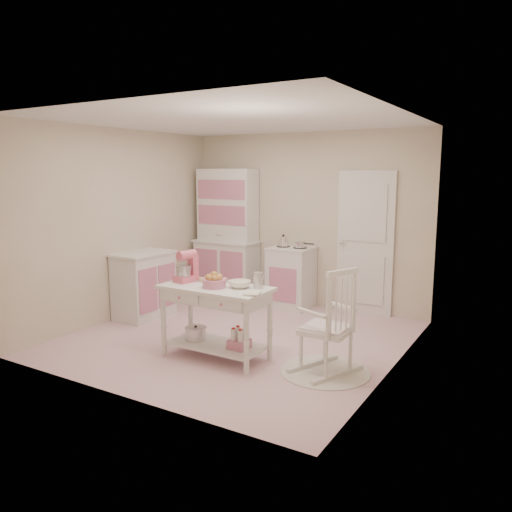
{
  "coord_description": "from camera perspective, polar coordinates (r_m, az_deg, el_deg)",
  "views": [
    {
      "loc": [
        3.2,
        -4.94,
        2.0
      ],
      "look_at": [
        0.36,
        -0.16,
        1.08
      ],
      "focal_mm": 35.0,
      "sensor_mm": 36.0,
      "label": 1
    }
  ],
  "objects": [
    {
      "name": "hutch",
      "position": [
        8.04,
        -3.41,
        2.56
      ],
      "size": [
        1.06,
        0.5,
        2.08
      ],
      "primitive_type": "cube",
      "color": "silver",
      "rests_on": "ground"
    },
    {
      "name": "recipe_book",
      "position": [
        5.05,
        -1.27,
        -4.22
      ],
      "size": [
        0.21,
        0.24,
        0.02
      ],
      "primitive_type": "imported",
      "rotation": [
        0.0,
        0.0,
        0.32
      ],
      "color": "white",
      "rests_on": "work_table"
    },
    {
      "name": "metal_pitcher",
      "position": [
        5.27,
        0.25,
        -2.79
      ],
      "size": [
        0.1,
        0.1,
        0.17
      ],
      "primitive_type": "cylinder",
      "color": "silver",
      "rests_on": "work_table"
    },
    {
      "name": "lace_rug",
      "position": [
        5.27,
        7.89,
        -12.92
      ],
      "size": [
        0.92,
        0.92,
        0.01
      ],
      "primitive_type": "cylinder",
      "color": "white",
      "rests_on": "ground"
    },
    {
      "name": "bread_basket",
      "position": [
        5.33,
        -4.8,
        -3.13
      ],
      "size": [
        0.25,
        0.25,
        0.09
      ],
      "primitive_type": "cylinder",
      "color": "#C4708F",
      "rests_on": "work_table"
    },
    {
      "name": "stand_mixer",
      "position": [
        5.62,
        -8.05,
        -1.23
      ],
      "size": [
        0.25,
        0.31,
        0.34
      ],
      "primitive_type": "cube",
      "rotation": [
        0.0,
        0.0,
        -0.19
      ],
      "color": "#DA5C77",
      "rests_on": "work_table"
    },
    {
      "name": "work_table",
      "position": [
        5.5,
        -4.6,
        -7.54
      ],
      "size": [
        1.2,
        0.6,
        0.8
      ],
      "primitive_type": "cube",
      "color": "silver",
      "rests_on": "ground"
    },
    {
      "name": "room_shell",
      "position": [
        5.9,
        -2.18,
        5.99
      ],
      "size": [
        3.84,
        3.84,
        2.62
      ],
      "color": "pink",
      "rests_on": "ground"
    },
    {
      "name": "base_cabinet",
      "position": [
        7.16,
        -12.68,
        -3.24
      ],
      "size": [
        0.54,
        0.84,
        0.92
      ],
      "primitive_type": "cube",
      "color": "silver",
      "rests_on": "ground"
    },
    {
      "name": "rocking_chair",
      "position": [
        5.09,
        8.03,
        -7.24
      ],
      "size": [
        0.72,
        0.85,
        1.1
      ],
      "primitive_type": "cube",
      "rotation": [
        0.0,
        0.0,
        -0.4
      ],
      "color": "silver",
      "rests_on": "ground"
    },
    {
      "name": "mixing_bowl",
      "position": [
        5.31,
        -1.87,
        -3.24
      ],
      "size": [
        0.24,
        0.24,
        0.07
      ],
      "primitive_type": "imported",
      "color": "white",
      "rests_on": "work_table"
    },
    {
      "name": "stove",
      "position": [
        7.49,
        4.05,
        -2.46
      ],
      "size": [
        0.62,
        0.57,
        0.92
      ],
      "primitive_type": "cube",
      "color": "silver",
      "rests_on": "ground"
    },
    {
      "name": "door",
      "position": [
        7.24,
        12.37,
        1.43
      ],
      "size": [
        0.82,
        0.05,
        2.04
      ],
      "primitive_type": "cube",
      "color": "silver",
      "rests_on": "ground"
    },
    {
      "name": "cookie_tray",
      "position": [
        5.62,
        -4.84,
        -2.86
      ],
      "size": [
        0.34,
        0.24,
        0.02
      ],
      "primitive_type": "cube",
      "color": "silver",
      "rests_on": "work_table"
    }
  ]
}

